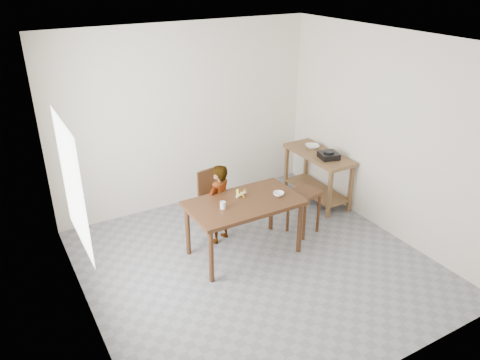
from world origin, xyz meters
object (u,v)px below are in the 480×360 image
dining_table (244,227)px  prep_counter (317,177)px  dining_chair (217,199)px  stool (303,211)px  child (219,204)px

dining_table → prep_counter: size_ratio=1.17×
dining_table → prep_counter: (1.72, 0.70, 0.03)m
prep_counter → dining_chair: size_ratio=1.50×
dining_table → stool: size_ratio=2.22×
dining_table → stool: dining_table is taller
dining_chair → stool: bearing=-50.1°
dining_chair → child: bearing=-123.6°
dining_table → prep_counter: 1.86m
dining_chair → stool: 1.22m
dining_chair → dining_table: bearing=-102.8°
prep_counter → dining_chair: same height
prep_counter → stool: bearing=-138.8°
dining_table → child: 0.48m
dining_chair → stool: (0.93, -0.78, -0.08)m
stool → dining_chair: bearing=140.0°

